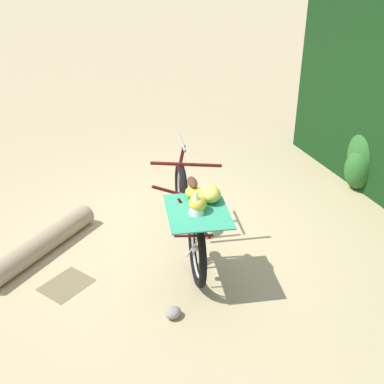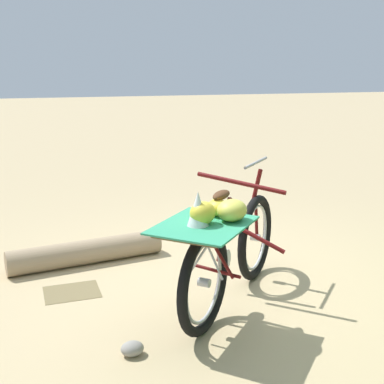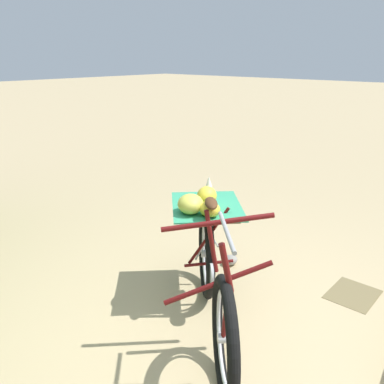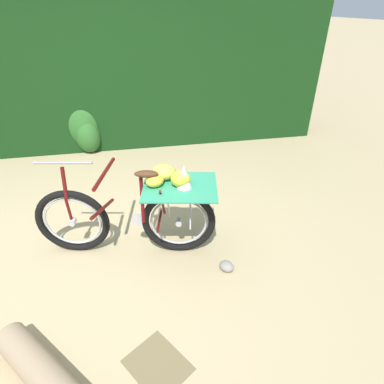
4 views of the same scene
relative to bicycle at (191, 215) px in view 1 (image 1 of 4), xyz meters
The scene contains 6 objects.
ground_plane 0.64m from the bicycle, 138.39° to the right, with size 60.00×60.00×0.00m, color tan.
bicycle is the anchor object (origin of this frame).
fallen_log 1.59m from the bicycle, 55.26° to the right, with size 0.23×0.23×1.42m, color #9E8466.
shrub_cluster 2.88m from the bicycle, 161.02° to the left, with size 0.90×0.62×0.85m.
path_stone 1.02m from the bicycle, 26.57° to the left, with size 0.15×0.12×0.09m, color gray.
leaf_litter_patch 1.36m from the bicycle, 31.77° to the right, with size 0.44×0.36×0.01m, color olive.
Camera 1 is at (3.61, 2.68, 2.93)m, focal length 45.18 mm.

